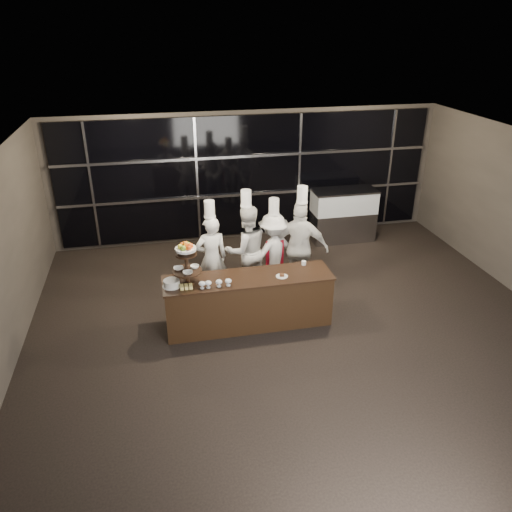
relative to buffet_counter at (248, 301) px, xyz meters
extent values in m
plane|color=black|center=(0.77, -1.17, -0.47)|extent=(10.00, 10.00, 0.00)
plane|color=black|center=(0.77, -1.17, 2.53)|extent=(10.00, 10.00, 0.00)
plane|color=#473F38|center=(0.77, 3.83, 1.03)|extent=(9.00, 0.00, 9.00)
cube|color=black|center=(0.77, 3.77, 1.03)|extent=(8.60, 0.04, 2.80)
cube|color=#A5A5AA|center=(0.77, 3.72, 0.63)|extent=(8.60, 0.06, 0.06)
cube|color=#A5A5AA|center=(0.77, 3.72, 1.53)|extent=(8.60, 0.06, 0.06)
cube|color=#A5A5AA|center=(-2.73, 3.74, 1.03)|extent=(0.05, 0.05, 2.80)
cube|color=#A5A5AA|center=(-0.43, 3.74, 1.03)|extent=(0.05, 0.05, 2.80)
cube|color=#A5A5AA|center=(1.97, 3.74, 1.03)|extent=(0.05, 0.05, 2.80)
cube|color=#A5A5AA|center=(4.27, 3.74, 1.03)|extent=(0.05, 0.05, 2.80)
cube|color=black|center=(0.00, 0.00, -0.02)|extent=(2.80, 0.70, 0.90)
cube|color=black|center=(0.00, 0.00, 0.44)|extent=(2.84, 0.74, 0.03)
cylinder|color=black|center=(-1.00, 0.00, 0.47)|extent=(0.24, 0.24, 0.03)
cylinder|color=black|center=(-1.00, 0.00, 0.80)|extent=(0.06, 0.06, 0.70)
cylinder|color=black|center=(-1.00, 0.00, 0.67)|extent=(0.48, 0.48, 0.02)
cylinder|color=black|center=(-1.00, 0.00, 0.97)|extent=(0.34, 0.34, 0.02)
cylinder|color=white|center=(-1.00, 0.00, 1.02)|extent=(0.10, 0.10, 0.06)
cylinder|color=white|center=(-1.00, 0.00, 1.07)|extent=(0.34, 0.34, 0.04)
sphere|color=#E74F13|center=(-0.92, 0.00, 1.11)|extent=(0.09, 0.09, 0.09)
sphere|color=#7DB12D|center=(-0.96, 0.07, 1.11)|extent=(0.09, 0.09, 0.09)
sphere|color=#E75413|center=(-1.04, 0.07, 1.11)|extent=(0.09, 0.09, 0.09)
sphere|color=#FFEF35|center=(-1.08, 0.00, 1.11)|extent=(0.09, 0.09, 0.09)
sphere|color=olive|center=(-1.04, -0.07, 1.11)|extent=(0.09, 0.09, 0.09)
sphere|color=#DA4612|center=(-0.96, -0.07, 1.11)|extent=(0.09, 0.09, 0.09)
sphere|color=orange|center=(-1.00, 0.00, 1.15)|extent=(0.09, 0.09, 0.09)
imported|color=white|center=(-1.13, 0.06, 0.71)|extent=(0.16, 0.16, 0.04)
imported|color=white|center=(-0.87, 0.06, 0.71)|extent=(0.15, 0.15, 0.05)
imported|color=white|center=(-1.00, -0.12, 0.71)|extent=(0.16, 0.16, 0.04)
cylinder|color=silver|center=(-0.79, -0.22, 0.46)|extent=(0.07, 0.07, 0.01)
cylinder|color=silver|center=(-0.79, -0.22, 0.49)|extent=(0.02, 0.02, 0.05)
ellipsoid|color=silver|center=(-0.79, -0.22, 0.54)|extent=(0.11, 0.11, 0.08)
ellipsoid|color=#1BA85B|center=(-0.79, -0.22, 0.54)|extent=(0.08, 0.08, 0.05)
cylinder|color=silver|center=(-0.69, -0.22, 0.46)|extent=(0.07, 0.07, 0.01)
cylinder|color=silver|center=(-0.69, -0.22, 0.49)|extent=(0.02, 0.02, 0.05)
ellipsoid|color=silver|center=(-0.69, -0.22, 0.54)|extent=(0.11, 0.11, 0.08)
ellipsoid|color=red|center=(-0.69, -0.22, 0.54)|extent=(0.08, 0.08, 0.05)
cylinder|color=silver|center=(-0.52, -0.22, 0.46)|extent=(0.07, 0.07, 0.01)
cylinder|color=silver|center=(-0.52, -0.22, 0.49)|extent=(0.02, 0.02, 0.05)
ellipsoid|color=silver|center=(-0.52, -0.22, 0.54)|extent=(0.11, 0.11, 0.08)
ellipsoid|color=#FFF9B1|center=(-0.52, -0.22, 0.54)|extent=(0.08, 0.08, 0.05)
cylinder|color=silver|center=(-0.37, -0.22, 0.46)|extent=(0.07, 0.07, 0.01)
cylinder|color=silver|center=(-0.37, -0.22, 0.49)|extent=(0.02, 0.02, 0.05)
ellipsoid|color=silver|center=(-0.37, -0.22, 0.54)|extent=(0.11, 0.11, 0.08)
ellipsoid|color=#50350F|center=(-0.37, -0.22, 0.54)|extent=(0.08, 0.08, 0.05)
cylinder|color=white|center=(-1.26, -0.05, 0.46)|extent=(0.30, 0.30, 0.01)
cylinder|color=white|center=(-1.26, -0.05, 0.51)|extent=(0.26, 0.26, 0.10)
cube|color=#FEE87C|center=(-1.11, -0.20, 0.48)|extent=(0.06, 0.05, 0.05)
cube|color=#FEE87C|center=(-1.04, -0.20, 0.48)|extent=(0.06, 0.05, 0.05)
cube|color=#FEE87C|center=(-0.97, -0.20, 0.48)|extent=(0.06, 0.05, 0.05)
cube|color=#FEE87C|center=(-1.11, -0.13, 0.48)|extent=(0.06, 0.06, 0.05)
cube|color=#FEE87C|center=(-1.04, -0.13, 0.48)|extent=(0.06, 0.06, 0.05)
cube|color=#FEE87C|center=(-0.97, -0.13, 0.48)|extent=(0.06, 0.06, 0.05)
cylinder|color=white|center=(0.56, -0.10, 0.46)|extent=(0.20, 0.20, 0.01)
cylinder|color=#4C2814|center=(0.56, -0.10, 0.49)|extent=(0.08, 0.08, 0.04)
cylinder|color=white|center=(1.04, 0.25, 0.49)|extent=(0.08, 0.08, 0.07)
cube|color=#A5A5AA|center=(2.91, 3.13, -0.12)|extent=(1.47, 0.63, 0.70)
cube|color=silver|center=(2.91, 3.13, 0.48)|extent=(1.47, 0.63, 0.50)
cube|color=#FFC67F|center=(2.91, 3.13, 0.48)|extent=(1.36, 0.52, 0.40)
cube|color=#A5A5AA|center=(2.91, 3.13, 0.75)|extent=(1.49, 0.65, 0.04)
imported|color=white|center=(-0.48, 1.05, 0.35)|extent=(0.63, 0.45, 1.64)
cylinder|color=white|center=(-0.48, 1.05, 1.32)|extent=(0.19, 0.19, 0.30)
cylinder|color=white|center=(-0.48, 1.05, 1.18)|extent=(0.21, 0.21, 0.03)
imported|color=silver|center=(0.20, 1.14, 0.41)|extent=(0.95, 0.80, 1.76)
cylinder|color=white|center=(0.20, 1.14, 1.44)|extent=(0.19, 0.19, 0.30)
cylinder|color=white|center=(0.20, 1.14, 1.30)|extent=(0.21, 0.21, 0.03)
imported|color=white|center=(0.72, 1.15, 0.31)|extent=(1.15, 0.89, 1.56)
cylinder|color=white|center=(0.72, 1.15, 1.24)|extent=(0.19, 0.19, 0.30)
cylinder|color=white|center=(0.72, 1.15, 1.10)|extent=(0.21, 0.21, 0.03)
cube|color=#A30C1B|center=(0.72, 1.03, 0.31)|extent=(0.34, 0.03, 0.58)
imported|color=white|center=(1.19, 0.95, 0.44)|extent=(1.16, 0.81, 1.82)
cylinder|color=white|center=(1.19, 0.95, 1.51)|extent=(0.19, 0.19, 0.30)
cylinder|color=white|center=(1.19, 0.95, 1.36)|extent=(0.21, 0.21, 0.03)
camera|label=1|loc=(-1.40, -7.21, 4.36)|focal=35.00mm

